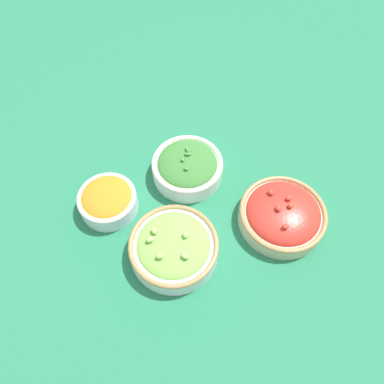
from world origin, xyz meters
name	(u,v)px	position (x,y,z in m)	size (l,w,h in m)	color
ground_plane	(192,198)	(0.00, 0.00, 0.00)	(3.00, 3.00, 0.00)	#23704C
bowl_carrots	(107,200)	(0.20, -0.04, 0.03)	(0.14, 0.14, 0.06)	silver
bowl_broccoli	(187,166)	(-0.01, -0.07, 0.03)	(0.18, 0.18, 0.07)	silver
bowl_cherry_tomatoes	(283,214)	(-0.18, 0.12, 0.03)	(0.20, 0.20, 0.08)	beige
bowl_lettuce	(174,247)	(0.08, 0.12, 0.03)	(0.20, 0.20, 0.07)	silver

